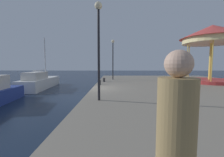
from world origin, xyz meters
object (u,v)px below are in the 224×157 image
Objects in this scene: carousel at (212,40)px; bollard_north at (99,82)px; lamp_post_mid_promenade at (113,53)px; lamp_post_near_edge at (99,35)px; sailboat_white at (40,82)px; bollard_south at (104,80)px.

carousel is 11.78m from bollard_north.
lamp_post_mid_promenade reaches higher than bollard_north.
lamp_post_near_edge is 10.84m from lamp_post_mid_promenade.
lamp_post_mid_promenade is at bearing 12.25° from sailboat_white.
carousel is at bearing -17.16° from lamp_post_mid_promenade.
bollard_north is (-0.52, 5.97, -2.96)m from lamp_post_near_edge.
sailboat_white is 12.11m from lamp_post_near_edge.
bollard_south is (-0.25, 8.27, -2.96)m from lamp_post_near_edge.
sailboat_white reaches higher than lamp_post_near_edge.
sailboat_white is 1.59× the size of lamp_post_near_edge.
lamp_post_mid_promenade is 5.82m from bollard_north.
carousel is at bearing -4.09° from sailboat_white.
bollard_south is (7.07, -0.81, 0.29)m from sailboat_white.
lamp_post_mid_promenade is at bearing 86.44° from lamp_post_near_edge.
bollard_south is (-10.65, 0.45, -4.02)m from carousel.
sailboat_white is 1.25× the size of carousel.
lamp_post_near_edge is 11.69× the size of bollard_north.
carousel is at bearing 9.60° from bollard_north.
sailboat_white is 18.64× the size of bollard_north.
lamp_post_mid_promenade reaches higher than bollard_south.
lamp_post_near_edge reaches higher than bollard_south.
lamp_post_mid_promenade is 11.81× the size of bollard_south.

